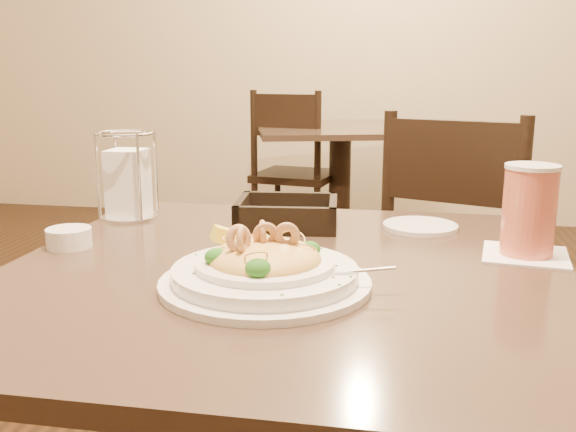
% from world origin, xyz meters
% --- Properties ---
extents(main_table, '(0.90, 0.90, 0.73)m').
position_xyz_m(main_table, '(0.00, 0.00, 0.50)').
color(main_table, black).
rests_on(main_table, ground).
extents(background_table, '(1.11, 1.11, 0.73)m').
position_xyz_m(background_table, '(-0.17, 2.54, 0.50)').
color(background_table, black).
rests_on(background_table, ground).
extents(dining_chair_near, '(0.54, 0.54, 0.93)m').
position_xyz_m(dining_chair_near, '(0.35, 0.91, 0.50)').
color(dining_chair_near, black).
rests_on(dining_chair_near, ground).
extents(dining_chair_far, '(0.48, 0.48, 0.93)m').
position_xyz_m(dining_chair_far, '(-0.42, 2.51, 0.50)').
color(dining_chair_far, black).
rests_on(dining_chair_far, ground).
extents(pasta_bowl, '(0.34, 0.31, 0.10)m').
position_xyz_m(pasta_bowl, '(-0.01, -0.10, 0.76)').
color(pasta_bowl, white).
rests_on(pasta_bowl, main_table).
extents(drink_glass, '(0.16, 0.16, 0.16)m').
position_xyz_m(drink_glass, '(0.39, 0.14, 0.81)').
color(drink_glass, white).
rests_on(drink_glass, main_table).
extents(bread_basket, '(0.21, 0.18, 0.05)m').
position_xyz_m(bread_basket, '(-0.05, 0.27, 0.75)').
color(bread_basket, black).
rests_on(bread_basket, main_table).
extents(napkin_caddy, '(0.12, 0.12, 0.18)m').
position_xyz_m(napkin_caddy, '(-0.39, 0.28, 0.81)').
color(napkin_caddy, silver).
rests_on(napkin_caddy, main_table).
extents(side_plate, '(0.18, 0.18, 0.01)m').
position_xyz_m(side_plate, '(0.22, 0.30, 0.74)').
color(side_plate, white).
rests_on(side_plate, main_table).
extents(butter_ramekin, '(0.09, 0.09, 0.03)m').
position_xyz_m(butter_ramekin, '(-0.40, 0.05, 0.75)').
color(butter_ramekin, white).
rests_on(butter_ramekin, main_table).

